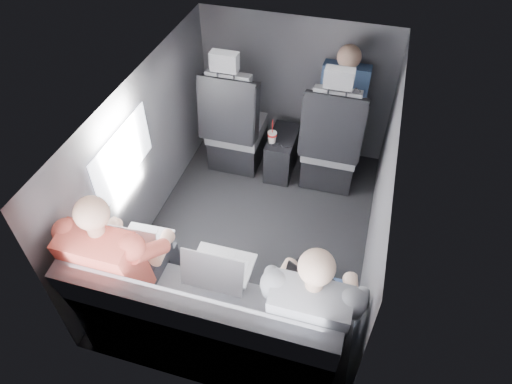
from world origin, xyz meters
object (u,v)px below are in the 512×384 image
(laptop_white, at_px, (142,241))
(center_console, at_px, (282,153))
(laptop_black, at_px, (307,284))
(passenger_rear_left, at_px, (122,261))
(soda_cup, at_px, (272,137))
(passenger_front_right, at_px, (343,98))
(front_seat_left, at_px, (235,130))
(rear_bench, at_px, (210,326))
(laptop_silver, at_px, (219,267))
(passenger_rear_right, at_px, (312,309))
(front_seat_right, at_px, (331,147))

(laptop_white, bearing_deg, center_console, 71.47)
(laptop_black, bearing_deg, passenger_rear_left, -171.54)
(soda_cup, height_order, passenger_rear_left, passenger_rear_left)
(passenger_front_right, bearing_deg, front_seat_left, -164.34)
(front_seat_left, height_order, center_console, front_seat_left)
(rear_bench, height_order, soda_cup, rear_bench)
(laptop_white, relative_size, passenger_rear_left, 0.26)
(laptop_white, relative_size, laptop_silver, 0.85)
(laptop_black, bearing_deg, passenger_front_right, 92.46)
(front_seat_left, relative_size, rear_bench, 0.79)
(center_console, xyz_separation_m, rear_bench, (-0.00, -1.94, 0.11))
(laptop_white, relative_size, passenger_rear_right, 0.26)
(soda_cup, distance_m, passenger_rear_right, 1.86)
(rear_bench, distance_m, passenger_front_right, 2.25)
(laptop_white, distance_m, passenger_rear_left, 0.20)
(rear_bench, xyz_separation_m, soda_cup, (-0.07, 1.82, 0.15))
(rear_bench, height_order, laptop_silver, rear_bench)
(front_seat_left, relative_size, laptop_white, 3.83)
(soda_cup, height_order, passenger_front_right, passenger_front_right)
(soda_cup, height_order, passenger_rear_right, passenger_rear_right)
(laptop_black, bearing_deg, center_console, 108.20)
(center_console, distance_m, laptop_white, 1.80)
(soda_cup, bearing_deg, laptop_black, -68.17)
(front_seat_left, bearing_deg, soda_cup, -12.05)
(passenger_rear_right, xyz_separation_m, passenger_front_right, (-0.14, 2.07, 0.11))
(front_seat_right, height_order, passenger_rear_right, front_seat_right)
(center_console, distance_m, rear_bench, 1.94)
(front_seat_right, relative_size, laptop_silver, 3.24)
(soda_cup, relative_size, passenger_rear_left, 0.19)
(center_console, distance_m, laptop_black, 1.82)
(soda_cup, bearing_deg, laptop_silver, -87.37)
(rear_bench, relative_size, passenger_front_right, 1.96)
(front_seat_left, height_order, passenger_front_right, front_seat_left)
(soda_cup, xyz_separation_m, laptop_black, (0.62, -1.56, 0.17))
(laptop_white, bearing_deg, front_seat_left, 86.30)
(front_seat_left, relative_size, laptop_black, 3.18)
(soda_cup, bearing_deg, front_seat_left, 167.95)
(laptop_silver, distance_m, passenger_rear_left, 0.61)
(passenger_rear_right, bearing_deg, laptop_black, 108.90)
(center_console, height_order, rear_bench, rear_bench)
(laptop_black, bearing_deg, front_seat_left, 121.45)
(center_console, distance_m, passenger_front_right, 0.76)
(center_console, bearing_deg, laptop_black, -71.80)
(laptop_white, height_order, laptop_black, laptop_white)
(center_console, relative_size, laptop_silver, 1.23)
(front_seat_right, relative_size, rear_bench, 0.79)
(front_seat_right, xyz_separation_m, passenger_front_right, (0.02, 0.26, 0.35))
(laptop_black, bearing_deg, soda_cup, 111.83)
(soda_cup, distance_m, laptop_black, 1.69)
(rear_bench, bearing_deg, front_seat_left, 103.31)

